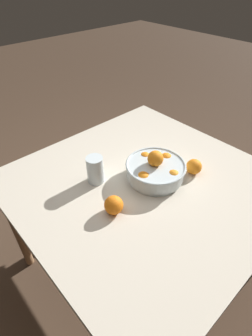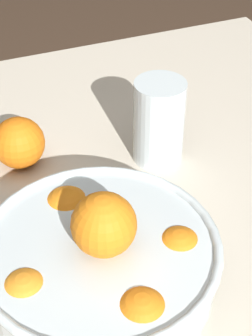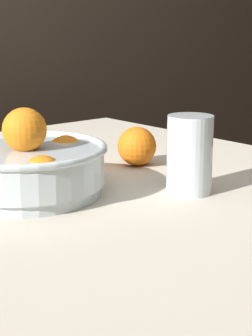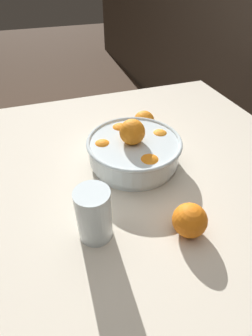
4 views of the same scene
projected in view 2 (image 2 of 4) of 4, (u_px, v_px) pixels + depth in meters
name	position (u px, v px, depth m)	size (l,w,h in m)	color
dining_table	(99.00, 292.00, 0.80)	(1.18, 1.17, 0.77)	beige
fruit_bowl	(100.00, 264.00, 0.67)	(0.29, 0.29, 0.15)	silver
juice_glass	(159.00, 124.00, 0.88)	(0.08, 0.08, 0.14)	#F4A314
orange_loose_front	(19.00, 143.00, 0.88)	(0.08, 0.08, 0.08)	orange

